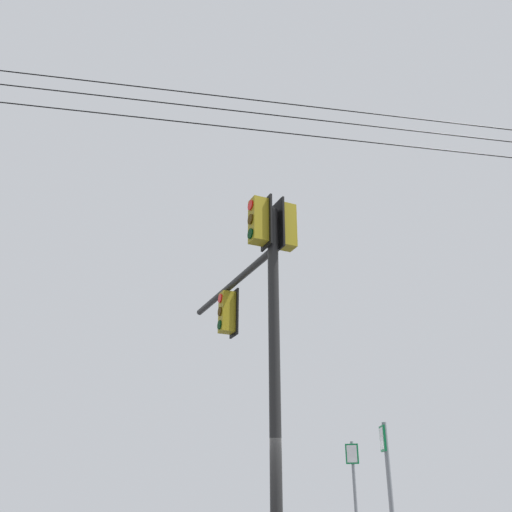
# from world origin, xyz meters

# --- Properties ---
(signal_mast_assembly) EXTENTS (3.41, 3.46, 6.93)m
(signal_mast_assembly) POSITION_xyz_m (0.08, -0.13, 4.92)
(signal_mast_assembly) COLOR black
(signal_mast_assembly) RESTS_ON ground
(route_sign_primary) EXTENTS (0.14, 0.27, 2.67)m
(route_sign_primary) POSITION_xyz_m (-2.12, 0.43, 1.58)
(route_sign_primary) COLOR slate
(route_sign_primary) RESTS_ON ground
(route_sign_secondary) EXTENTS (0.28, 0.10, 2.73)m
(route_sign_secondary) POSITION_xyz_m (-0.93, -3.28, 1.63)
(route_sign_secondary) COLOR slate
(route_sign_secondary) RESTS_ON ground
(overhead_wire_span) EXTENTS (30.48, 16.89, 1.22)m
(overhead_wire_span) POSITION_xyz_m (1.03, 1.09, 8.96)
(overhead_wire_span) COLOR black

